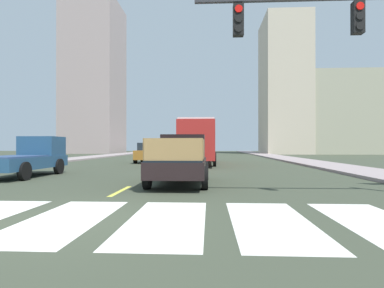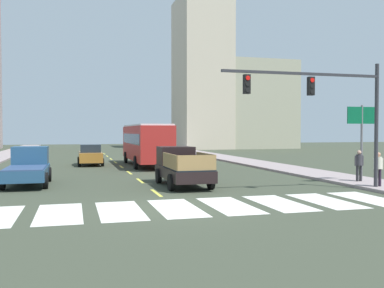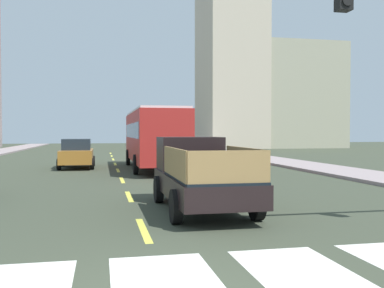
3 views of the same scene
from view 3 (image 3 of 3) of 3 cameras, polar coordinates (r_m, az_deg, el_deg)
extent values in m
cube|color=gray|center=(26.42, 15.77, -2.92)|extent=(3.16, 110.00, 0.15)
cube|color=silver|center=(6.46, 16.72, -17.50)|extent=(1.53, 3.94, 0.01)
cube|color=#D2CD46|center=(9.64, -6.35, -11.07)|extent=(0.16, 2.40, 0.01)
cube|color=#D2CD46|center=(14.54, -8.21, -6.79)|extent=(0.16, 2.40, 0.01)
cube|color=#D2CD46|center=(19.50, -9.12, -4.67)|extent=(0.16, 2.40, 0.01)
cube|color=#D2CD46|center=(24.47, -9.65, -3.41)|extent=(0.16, 2.40, 0.01)
cube|color=#D2CD46|center=(29.45, -10.01, -2.58)|extent=(0.16, 2.40, 0.01)
cube|color=#D2CD46|center=(34.44, -10.26, -1.98)|extent=(0.16, 2.40, 0.01)
cube|color=#D2CD46|center=(39.43, -10.44, -1.54)|extent=(0.16, 2.40, 0.01)
cube|color=#D2CD46|center=(44.42, -10.59, -1.20)|extent=(0.16, 2.40, 0.01)
cube|color=black|center=(11.80, 1.32, -5.40)|extent=(1.96, 5.20, 0.56)
cube|color=black|center=(13.39, -0.32, -1.22)|extent=(1.84, 1.60, 1.00)
cube|color=#19232D|center=(13.81, -0.68, -0.39)|extent=(1.72, 0.08, 0.56)
cube|color=black|center=(10.84, 2.46, -4.36)|extent=(1.84, 3.30, 0.06)
cylinder|color=black|center=(13.19, -4.40, -5.89)|extent=(0.22, 0.80, 0.80)
cylinder|color=black|center=(13.57, 3.87, -5.68)|extent=(0.22, 0.80, 0.80)
cylinder|color=black|center=(10.13, -2.13, -8.15)|extent=(0.22, 0.80, 0.80)
cylinder|color=black|center=(10.63, 8.44, -7.71)|extent=(0.22, 0.80, 0.80)
cube|color=olive|center=(10.63, -2.26, -2.43)|extent=(0.06, 3.17, 0.70)
cube|color=olive|center=(11.07, 6.99, -2.28)|extent=(0.06, 3.17, 0.70)
cube|color=olive|center=(9.29, 4.86, -3.00)|extent=(1.80, 0.06, 0.70)
cube|color=#AE2421|center=(24.98, -5.04, 0.95)|extent=(2.50, 10.80, 2.70)
cube|color=#19232D|center=(24.97, -5.04, 1.75)|extent=(2.52, 9.94, 0.80)
cube|color=silver|center=(25.00, -5.05, 4.18)|extent=(2.40, 10.37, 0.12)
cylinder|color=black|center=(28.25, -8.35, -1.73)|extent=(0.22, 1.00, 1.00)
cylinder|color=black|center=(28.50, -3.32, -1.69)|extent=(0.22, 1.00, 1.00)
cylinder|color=black|center=(21.96, -7.37, -2.66)|extent=(0.22, 1.00, 1.00)
cylinder|color=black|center=(22.28, -0.94, -2.59)|extent=(0.22, 1.00, 1.00)
cube|color=#A36926|center=(26.62, -14.79, -1.54)|extent=(1.80, 4.40, 0.76)
cube|color=#1E2833|center=(26.44, -14.81, -0.04)|extent=(1.58, 2.11, 0.64)
cylinder|color=black|center=(28.06, -16.47, -2.17)|extent=(0.22, 0.64, 0.64)
cylinder|color=black|center=(27.97, -12.79, -2.16)|extent=(0.22, 0.64, 0.64)
cylinder|color=black|center=(25.35, -16.98, -2.56)|extent=(0.22, 0.64, 0.64)
cylinder|color=black|center=(25.25, -12.90, -2.55)|extent=(0.22, 0.64, 0.64)
cylinder|color=black|center=(9.14, 19.62, 17.23)|extent=(0.20, 0.04, 0.20)
cube|color=beige|center=(60.76, 5.03, 10.97)|extent=(7.66, 10.53, 24.13)
cube|color=#A4A187|center=(64.02, 12.69, 5.96)|extent=(11.76, 11.61, 14.16)
camera|label=1|loc=(3.95, 92.53, -9.01)|focal=29.99mm
camera|label=2|loc=(10.41, -176.50, 2.36)|focal=40.70mm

